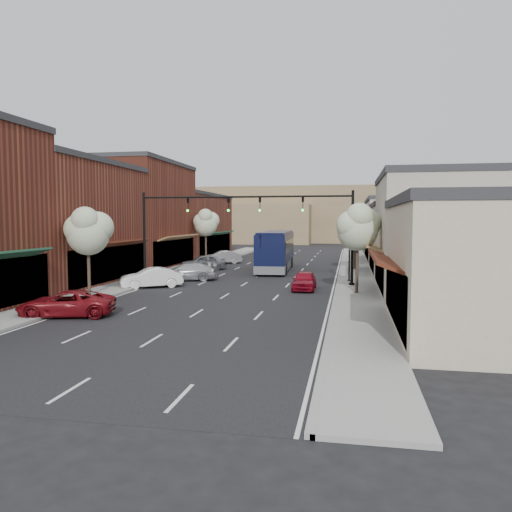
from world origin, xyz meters
The scene contains 29 objects.
ground centered at (0.00, 0.00, 0.00)m, with size 160.00×160.00×0.00m, color black.
sidewalk_left centered at (-8.40, 18.50, 0.07)m, with size 2.80×73.00×0.15m, color gray.
sidewalk_right centered at (8.40, 18.50, 0.07)m, with size 2.80×73.00×0.15m, color gray.
curb_left centered at (-7.00, 18.50, 0.07)m, with size 0.25×73.00×0.17m, color gray.
curb_right centered at (7.00, 18.50, 0.07)m, with size 0.25×73.00×0.17m, color gray.
bldg_left_midnear centered at (-14.23, 6.00, 4.66)m, with size 10.14×14.10×9.40m.
bldg_left_midfar centered at (-14.24, 20.00, 5.40)m, with size 10.14×14.10×10.90m.
bldg_left_far centered at (-14.22, 36.00, 4.16)m, with size 10.14×18.10×8.40m.
bldg_right_near centered at (13.69, -6.00, 2.92)m, with size 9.14×12.10×5.90m.
bldg_right_midnear centered at (13.72, 6.00, 3.91)m, with size 9.14×12.10×7.90m.
bldg_right_midfar centered at (13.70, 18.00, 3.17)m, with size 9.14×12.10×6.40m.
bldg_right_far centered at (13.71, 32.00, 3.66)m, with size 9.14×16.10×7.40m.
hill_far centered at (0.00, 90.00, 6.00)m, with size 120.00×30.00×12.00m, color #7A6647.
hill_near centered at (-25.00, 78.00, 4.00)m, with size 50.00×20.00×8.00m, color #7A6647.
signal_mast_right centered at (5.62, 8.00, 4.62)m, with size 8.22×0.46×7.00m.
signal_mast_left centered at (-5.62, 8.00, 4.62)m, with size 8.22×0.46×7.00m.
tree_right_near centered at (8.35, 3.94, 4.45)m, with size 2.85×2.65×5.95m.
tree_right_far centered at (8.35, 19.94, 3.99)m, with size 2.85×2.65×5.43m.
tree_left_near centered at (-8.25, -0.06, 4.22)m, with size 2.85×2.65×5.69m.
tree_left_far centered at (-8.25, 25.94, 4.60)m, with size 2.85×2.65×6.13m.
lamp_post_near centered at (7.80, 10.50, 3.01)m, with size 0.44×0.44×4.44m.
lamp_post_far centered at (7.80, 28.00, 3.01)m, with size 0.44×0.44×4.44m.
coach_bus centered at (0.80, 19.03, 1.96)m, with size 3.31×12.43×3.76m.
red_hatchback centered at (4.74, 5.78, 0.66)m, with size 1.57×3.89×1.33m, color maroon.
parked_car_a centered at (-6.20, -6.03, 0.66)m, with size 2.19×4.74×1.32m, color maroon.
parked_car_b centered at (-6.20, 4.91, 0.72)m, with size 1.53×4.39×1.45m, color white.
parked_car_c centered at (-5.08, 9.41, 0.71)m, with size 2.00×4.92×1.43m, color #A4A4A9.
parked_car_d centered at (-6.20, 17.92, 0.75)m, with size 1.78×4.42×1.51m, color slate.
parked_car_e centered at (-6.20, 25.01, 0.73)m, with size 1.54×4.42×1.46m, color #A8A8AD.
Camera 1 is at (7.81, -28.72, 4.87)m, focal length 35.00 mm.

